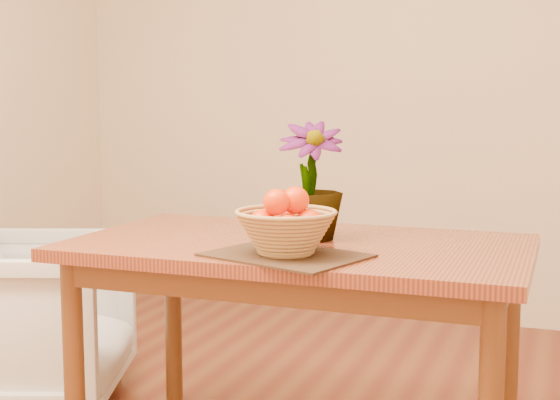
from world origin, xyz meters
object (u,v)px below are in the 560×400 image
(armchair, at_px, (28,313))
(potted_plant, at_px, (310,181))
(wicker_basket, at_px, (286,234))
(table, at_px, (299,269))

(armchair, bearing_deg, potted_plant, -115.82)
(wicker_basket, relative_size, potted_plant, 0.77)
(table, xyz_separation_m, wicker_basket, (0.04, -0.24, 0.15))
(table, height_order, armchair, table)
(potted_plant, height_order, armchair, potted_plant)
(table, distance_m, wicker_basket, 0.29)
(table, height_order, potted_plant, potted_plant)
(potted_plant, relative_size, armchair, 0.51)
(wicker_basket, bearing_deg, potted_plant, 94.90)
(table, relative_size, wicker_basket, 4.88)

